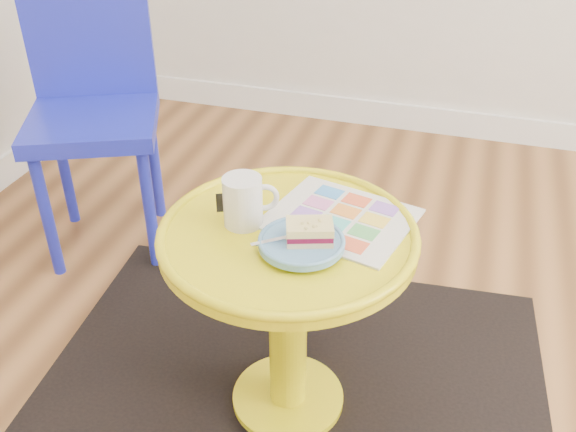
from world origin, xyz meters
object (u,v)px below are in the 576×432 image
(newspaper, at_px, (340,218))
(plate, at_px, (302,243))
(side_table, at_px, (288,286))
(chair, at_px, (93,97))
(mug, at_px, (244,200))

(newspaper, bearing_deg, plate, -95.96)
(side_table, bearing_deg, newspaper, 40.42)
(side_table, relative_size, plate, 3.16)
(chair, distance_m, newspaper, 1.04)
(side_table, distance_m, plate, 0.18)
(side_table, distance_m, chair, 1.01)
(side_table, xyz_separation_m, newspaper, (0.09, 0.08, 0.15))
(chair, xyz_separation_m, newspaper, (0.92, -0.49, 0.02))
(chair, height_order, plate, chair)
(side_table, bearing_deg, plate, -50.47)
(chair, bearing_deg, newspaper, -52.10)
(side_table, relative_size, mug, 4.76)
(chair, xyz_separation_m, plate, (0.87, -0.62, 0.03))
(side_table, height_order, newspaper, newspaper)
(newspaper, xyz_separation_m, plate, (-0.05, -0.14, 0.01))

